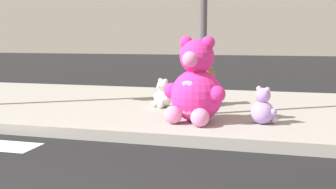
% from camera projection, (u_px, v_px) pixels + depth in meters
% --- Properties ---
extents(sidewalk, '(28.00, 4.40, 0.15)m').
position_uv_depth(sidewalk, '(155.00, 107.00, 7.13)').
color(sidewalk, '#9E9B93').
rests_on(sidewalk, ground_plane).
extents(sign_pole, '(0.56, 0.11, 3.20)m').
position_uv_depth(sign_pole, '(204.00, 1.00, 5.86)').
color(sign_pole, '#4C4C51').
rests_on(sign_pole, sidewalk).
extents(plush_pink_large, '(0.89, 0.84, 1.19)m').
position_uv_depth(plush_pink_large, '(196.00, 88.00, 5.47)').
color(plush_pink_large, '#F22D93').
rests_on(plush_pink_large, sidewalk).
extents(plush_brown, '(0.50, 0.53, 0.71)m').
position_uv_depth(plush_brown, '(205.00, 89.00, 6.91)').
color(plush_brown, olive).
rests_on(plush_brown, sidewalk).
extents(plush_white, '(0.34, 0.35, 0.49)m').
position_uv_depth(plush_white, '(162.00, 96.00, 6.69)').
color(plush_white, white).
rests_on(plush_white, sidewalk).
extents(plush_lavender, '(0.36, 0.37, 0.51)m').
position_uv_depth(plush_lavender, '(263.00, 109.00, 5.38)').
color(plush_lavender, '#B28CD8').
rests_on(plush_lavender, sidewalk).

